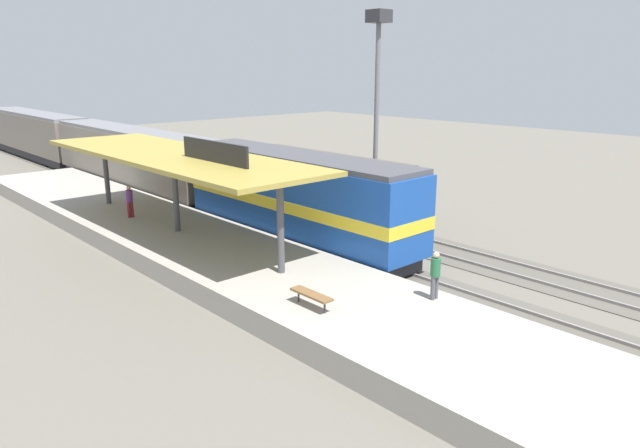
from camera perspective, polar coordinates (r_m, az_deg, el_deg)
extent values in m
plane|color=#666056|center=(32.88, -3.62, -0.04)|extent=(120.00, 120.00, 0.00)
cube|color=#565249|center=(31.70, -6.42, -0.65)|extent=(3.20, 110.00, 0.04)
cube|color=gray|center=(31.28, -7.48, -0.79)|extent=(0.10, 110.00, 0.16)
cube|color=gray|center=(32.09, -5.39, -0.31)|extent=(0.10, 110.00, 0.16)
cube|color=#565249|center=(34.51, -0.27, 0.76)|extent=(3.20, 110.00, 0.04)
cube|color=gray|center=(34.03, -1.16, 0.65)|extent=(0.10, 110.00, 0.16)
cube|color=gray|center=(34.97, 0.60, 1.06)|extent=(0.10, 110.00, 0.16)
cube|color=#9E998E|center=(29.22, -13.72, -1.51)|extent=(6.00, 44.00, 0.90)
cylinder|color=#47474C|center=(22.16, -3.89, -0.38)|extent=(0.28, 0.28, 3.60)
cylinder|color=#47474C|center=(28.67, -14.00, 2.80)|extent=(0.28, 0.28, 3.60)
cylinder|color=#47474C|center=(35.79, -20.26, 4.73)|extent=(0.28, 0.28, 3.60)
cube|color=#A38E3D|center=(28.33, -14.25, 6.56)|extent=(5.20, 18.00, 0.20)
cube|color=black|center=(25.18, -10.34, 7.00)|extent=(0.12, 4.80, 0.90)
cylinder|color=#333338|center=(19.00, 0.46, -8.16)|extent=(0.07, 0.07, 0.42)
cylinder|color=#333338|center=(19.89, -2.12, -7.06)|extent=(0.07, 0.07, 0.42)
cube|color=brown|center=(19.34, -0.86, -6.92)|extent=(0.44, 1.70, 0.08)
cube|color=#28282D|center=(28.90, -2.29, -1.13)|extent=(2.60, 13.60, 0.70)
cube|color=#19479E|center=(28.37, -2.33, 2.94)|extent=(2.90, 14.40, 3.50)
cube|color=#47474C|center=(28.04, -2.38, 6.67)|extent=(2.78, 14.11, 0.24)
cube|color=yellow|center=(28.43, -2.33, 2.42)|extent=(2.93, 14.43, 0.56)
cube|color=#28282D|center=(43.82, -17.78, 3.81)|extent=(2.60, 19.20, 0.70)
cube|color=slate|center=(43.49, -18.00, 6.39)|extent=(2.90, 20.00, 3.30)
cube|color=slate|center=(43.28, -18.19, 8.70)|extent=(2.78, 19.60, 0.24)
cube|color=#28282D|center=(63.10, -25.96, 6.31)|extent=(2.60, 19.20, 0.70)
cube|color=slate|center=(62.87, -26.17, 8.11)|extent=(2.90, 20.00, 3.30)
cube|color=slate|center=(62.72, -26.36, 9.71)|extent=(2.78, 19.60, 0.24)
cube|color=#28282D|center=(34.10, 0.19, 1.43)|extent=(2.50, 11.20, 0.70)
cube|color=#6B6056|center=(33.74, 0.20, 4.15)|extent=(2.80, 12.00, 2.60)
cube|color=#554D45|center=(33.49, 0.20, 6.54)|extent=(2.69, 11.76, 0.24)
cylinder|color=slate|center=(34.68, 5.55, 9.96)|extent=(0.28, 0.28, 11.00)
cube|color=#333338|center=(34.64, 5.81, 19.64)|extent=(1.10, 1.10, 0.70)
cylinder|color=maroon|center=(32.26, -18.26, 1.33)|extent=(0.16, 0.16, 0.84)
cylinder|color=maroon|center=(32.33, -17.97, 1.38)|extent=(0.16, 0.16, 0.84)
cylinder|color=#663375|center=(32.13, -18.22, 2.64)|extent=(0.34, 0.34, 0.64)
sphere|color=tan|center=(32.05, -18.29, 3.39)|extent=(0.23, 0.23, 0.23)
cylinder|color=#4C4C51|center=(20.33, 11.02, -6.20)|extent=(0.16, 0.16, 0.84)
cylinder|color=#4C4C51|center=(20.47, 11.33, -6.07)|extent=(0.16, 0.16, 0.84)
cylinder|color=#23603D|center=(20.15, 11.28, -4.17)|extent=(0.34, 0.34, 0.64)
sphere|color=tan|center=(20.01, 11.35, -3.00)|extent=(0.23, 0.23, 0.23)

